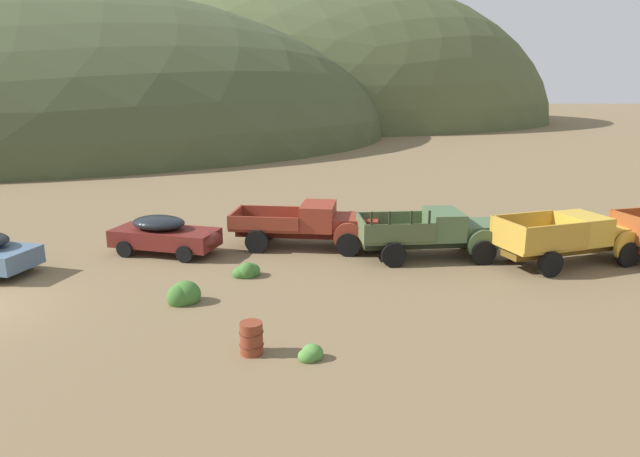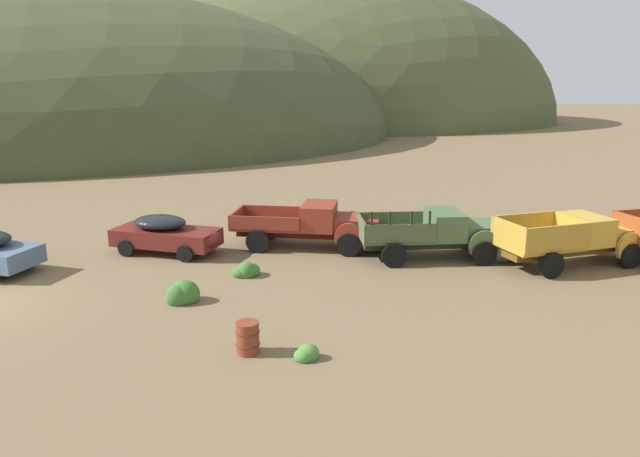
# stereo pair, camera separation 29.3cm
# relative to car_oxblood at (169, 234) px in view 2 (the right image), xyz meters

# --- Properties ---
(hill_far_left) EXTENTS (96.16, 75.50, 36.96)m
(hill_far_left) POSITION_rel_car_oxblood_xyz_m (-34.19, 51.11, -0.81)
(hill_far_left) COLOR #424C2D
(hill_far_left) RESTS_ON ground
(hill_center) EXTENTS (84.84, 61.74, 48.14)m
(hill_center) POSITION_rel_car_oxblood_xyz_m (1.43, 78.14, -0.81)
(hill_center) COLOR #4C5633
(hill_center) RESTS_ON ground
(car_oxblood) EXTENTS (4.79, 2.85, 1.57)m
(car_oxblood) POSITION_rel_car_oxblood_xyz_m (0.00, 0.00, 0.00)
(car_oxblood) COLOR maroon
(car_oxblood) RESTS_ON ground
(truck_rust_red) EXTENTS (6.34, 3.04, 1.89)m
(truck_rust_red) POSITION_rel_car_oxblood_xyz_m (6.04, 0.94, 0.18)
(truck_rust_red) COLOR #42140D
(truck_rust_red) RESTS_ON ground
(truck_weathered_green) EXTENTS (5.88, 2.90, 2.16)m
(truck_weathered_green) POSITION_rel_car_oxblood_xyz_m (11.00, -0.42, 0.19)
(truck_weathered_green) COLOR #232B1B
(truck_weathered_green) RESTS_ON ground
(truck_faded_yellow) EXTENTS (6.19, 3.84, 1.91)m
(truck_faded_yellow) POSITION_rel_car_oxblood_xyz_m (16.17, -1.15, 0.20)
(truck_faded_yellow) COLOR brown
(truck_faded_yellow) RESTS_ON ground
(oil_drum_foreground) EXTENTS (0.64, 0.64, 0.86)m
(oil_drum_foreground) POSITION_rel_car_oxblood_xyz_m (4.40, -8.91, -0.38)
(oil_drum_foreground) COLOR brown
(oil_drum_foreground) RESTS_ON ground
(bush_between_trucks) EXTENTS (1.12, 1.01, 0.98)m
(bush_between_trucks) POSITION_rel_car_oxblood_xyz_m (17.72, 2.99, -0.59)
(bush_between_trucks) COLOR #3D702D
(bush_between_trucks) RESTS_ON ground
(bush_back_edge) EXTENTS (0.66, 0.59, 0.50)m
(bush_back_edge) POSITION_rel_car_oxblood_xyz_m (5.94, -9.23, -0.69)
(bush_back_edge) COLOR #4C8438
(bush_back_edge) RESTS_ON ground
(bush_near_barrel) EXTENTS (1.00, 0.80, 0.69)m
(bush_near_barrel) POSITION_rel_car_oxblood_xyz_m (3.53, -2.80, -0.65)
(bush_near_barrel) COLOR #3D702D
(bush_near_barrel) RESTS_ON ground
(bush_lone_scrub) EXTENTS (1.05, 0.96, 0.91)m
(bush_lone_scrub) POSITION_rel_car_oxblood_xyz_m (1.82, -5.37, -0.57)
(bush_lone_scrub) COLOR #3D702D
(bush_lone_scrub) RESTS_ON ground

